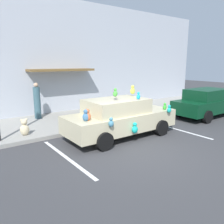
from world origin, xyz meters
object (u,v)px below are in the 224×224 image
at_px(pedestrian_near_shopfront, 37,102).
at_px(parked_sedan_behind, 208,103).
at_px(plush_covered_car, 120,117).
at_px(teddy_bear_on_sidewalk, 24,128).

bearing_deg(pedestrian_near_shopfront, parked_sedan_behind, -29.93).
distance_m(plush_covered_car, teddy_bear_on_sidewalk, 3.75).
bearing_deg(parked_sedan_behind, plush_covered_car, 179.12).
bearing_deg(parked_sedan_behind, pedestrian_near_shopfront, 150.07).
distance_m(plush_covered_car, parked_sedan_behind, 6.08).
bearing_deg(plush_covered_car, pedestrian_near_shopfront, 112.15).
xyz_separation_m(parked_sedan_behind, teddy_bear_on_sidewalk, (-9.25, 2.05, -0.33)).
xyz_separation_m(plush_covered_car, teddy_bear_on_sidewalk, (-3.18, 1.96, -0.34)).
distance_m(plush_covered_car, pedestrian_near_shopfront, 4.81).
bearing_deg(plush_covered_car, teddy_bear_on_sidewalk, 148.38).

